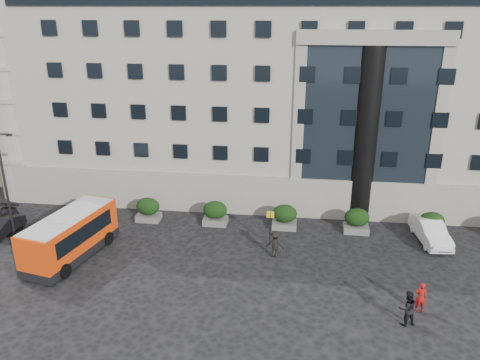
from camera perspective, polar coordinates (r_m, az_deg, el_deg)
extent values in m
plane|color=black|center=(29.17, -8.14, -11.81)|extent=(120.00, 120.00, 0.00)
cube|color=#A19D8E|center=(46.17, 5.97, 12.26)|extent=(44.00, 24.00, 18.00)
cylinder|color=black|center=(35.50, 15.02, 5.09)|extent=(1.80, 1.80, 13.00)
cube|color=brown|center=(70.64, -22.45, 15.32)|extent=(13.00, 13.00, 22.00)
cube|color=#5E5F5C|center=(36.69, -11.07, -4.48)|extent=(1.80, 1.20, 0.50)
ellipsoid|color=black|center=(36.32, -11.16, -3.16)|extent=(1.80, 1.26, 1.34)
cube|color=#5E5F5C|center=(35.47, -3.02, -5.01)|extent=(1.80, 1.20, 0.50)
ellipsoid|color=black|center=(35.08, -3.05, -3.65)|extent=(1.80, 1.26, 1.34)
cube|color=#5E5F5C|center=(34.98, 5.43, -5.45)|extent=(1.80, 1.20, 0.50)
ellipsoid|color=black|center=(34.59, 5.48, -4.08)|extent=(1.80, 1.26, 1.34)
cube|color=#5E5F5C|center=(35.26, 13.94, -5.78)|extent=(1.80, 1.20, 0.50)
ellipsoid|color=black|center=(34.88, 14.07, -4.43)|extent=(1.80, 1.26, 1.34)
cube|color=#5E5F5C|center=(36.29, 22.15, -5.98)|extent=(1.80, 1.20, 0.50)
ellipsoid|color=black|center=(35.92, 22.35, -4.66)|extent=(1.80, 1.26, 1.34)
cylinder|color=#262628|center=(34.77, -26.60, -1.08)|extent=(0.16, 0.16, 8.00)
cylinder|color=#262628|center=(33.44, -26.99, 5.03)|extent=(0.90, 0.12, 0.12)
cube|color=black|center=(33.21, -26.33, 4.95)|extent=(0.35, 0.18, 0.14)
cylinder|color=#262628|center=(32.06, 3.68, -5.93)|extent=(0.08, 0.08, 2.50)
cube|color=yellow|center=(31.61, 3.72, -4.23)|extent=(0.50, 0.06, 0.45)
cube|color=#EA3D0B|center=(32.26, -20.01, -6.10)|extent=(3.83, 7.38, 2.36)
cube|color=black|center=(32.82, -19.74, -8.10)|extent=(3.88, 7.42, 0.55)
cube|color=black|center=(32.16, -20.06, -5.74)|extent=(3.56, 5.88, 1.05)
cube|color=silver|center=(31.79, -20.25, -4.27)|extent=(3.64, 7.01, 0.18)
cylinder|color=black|center=(32.13, -23.93, -9.36)|extent=(0.46, 0.94, 0.90)
cylinder|color=black|center=(30.64, -20.56, -10.35)|extent=(0.46, 0.94, 0.90)
cylinder|color=black|center=(35.05, -19.03, -6.14)|extent=(0.46, 0.94, 0.90)
cylinder|color=black|center=(33.70, -15.77, -6.87)|extent=(0.46, 0.94, 0.90)
cube|color=maroon|center=(46.79, -22.32, 1.31)|extent=(2.73, 3.57, 2.21)
cube|color=maroon|center=(44.82, -23.00, -0.07)|extent=(2.22, 1.83, 1.50)
cube|color=black|center=(44.16, -23.26, 0.02)|extent=(1.66, 0.51, 0.71)
cylinder|color=black|center=(45.40, -24.03, -0.84)|extent=(0.40, 0.78, 0.74)
cylinder|color=black|center=(44.84, -21.67, -0.76)|extent=(0.40, 0.78, 0.74)
cylinder|color=black|center=(48.02, -23.06, 0.41)|extent=(0.40, 0.78, 0.74)
cylinder|color=black|center=(47.49, -20.82, 0.50)|extent=(0.40, 0.78, 0.74)
imported|color=black|center=(37.65, -27.09, -5.19)|extent=(1.75, 3.89, 1.24)
imported|color=black|center=(43.56, -18.51, -0.53)|extent=(2.84, 5.11, 1.35)
imported|color=white|center=(35.32, 22.20, -5.80)|extent=(2.17, 4.80, 1.53)
imported|color=#A61410|center=(27.50, 21.16, -13.18)|extent=(0.65, 0.44, 1.74)
imported|color=black|center=(26.20, 19.70, -14.50)|extent=(1.13, 1.00, 1.94)
imported|color=black|center=(30.80, 4.32, -7.80)|extent=(1.30, 0.89, 1.84)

